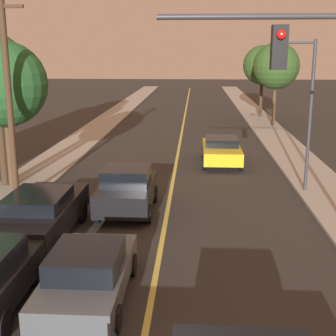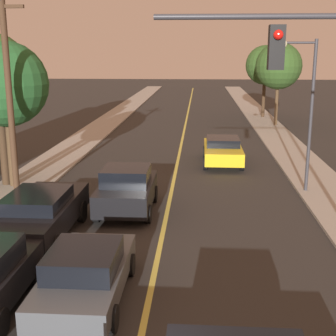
% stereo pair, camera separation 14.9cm
% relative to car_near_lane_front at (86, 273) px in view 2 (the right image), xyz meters
% --- Properties ---
extents(road_surface, '(10.81, 80.00, 0.01)m').
position_rel_car_near_lane_front_xyz_m(road_surface, '(1.51, 31.16, -0.70)').
color(road_surface, '#2D2B28').
rests_on(road_surface, ground).
extents(sidewalk_left, '(2.50, 80.00, 0.12)m').
position_rel_car_near_lane_front_xyz_m(sidewalk_left, '(-5.14, 31.16, -0.65)').
color(sidewalk_left, '#9E998E').
rests_on(sidewalk_left, ground).
extents(sidewalk_right, '(2.50, 80.00, 0.12)m').
position_rel_car_near_lane_front_xyz_m(sidewalk_right, '(8.17, 31.16, -0.65)').
color(sidewalk_right, '#9E998E').
rests_on(sidewalk_right, ground).
extents(car_near_lane_front, '(1.95, 4.23, 1.39)m').
position_rel_car_near_lane_front_xyz_m(car_near_lane_front, '(0.00, 0.00, 0.00)').
color(car_near_lane_front, '#474C51').
rests_on(car_near_lane_front, ground).
extents(car_near_lane_second, '(2.05, 3.89, 1.74)m').
position_rel_car_near_lane_front_xyz_m(car_near_lane_second, '(-0.00, 6.52, 0.16)').
color(car_near_lane_second, black).
rests_on(car_near_lane_second, ground).
extents(car_outer_lane_second, '(2.10, 5.12, 1.59)m').
position_rel_car_near_lane_front_xyz_m(car_outer_lane_second, '(-2.38, 3.71, 0.15)').
color(car_outer_lane_second, black).
rests_on(car_outer_lane_second, ground).
extents(car_far_oncoming, '(2.08, 4.49, 1.41)m').
position_rel_car_near_lane_front_xyz_m(car_far_oncoming, '(3.95, 14.59, 0.05)').
color(car_far_oncoming, gold).
rests_on(car_far_oncoming, ground).
extents(streetlamp_right, '(1.58, 0.36, 6.27)m').
position_rel_car_near_lane_front_xyz_m(streetlamp_right, '(6.89, 9.44, 3.48)').
color(streetlamp_right, '#333338').
rests_on(streetlamp_right, ground).
extents(utility_pole_left, '(1.60, 0.24, 7.95)m').
position_rel_car_near_lane_front_xyz_m(utility_pole_left, '(-4.49, 7.14, 3.55)').
color(utility_pole_left, '#422D1E').
rests_on(utility_pole_left, ground).
extents(tree_left_near, '(3.60, 3.60, 6.24)m').
position_rel_car_near_lane_front_xyz_m(tree_left_near, '(-5.52, 9.32, 3.84)').
color(tree_left_near, '#4C3823').
rests_on(tree_left_near, ground).
extents(tree_right_near, '(3.65, 3.65, 6.51)m').
position_rel_car_near_lane_front_xyz_m(tree_right_near, '(8.83, 28.04, 4.08)').
color(tree_right_near, '#4C3823').
rests_on(tree_right_near, ground).
extents(tree_right_far, '(3.47, 3.47, 6.36)m').
position_rel_car_near_lane_front_xyz_m(tree_right_far, '(8.44, 32.89, 4.02)').
color(tree_right_far, '#3D2B1C').
rests_on(tree_right_far, ground).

